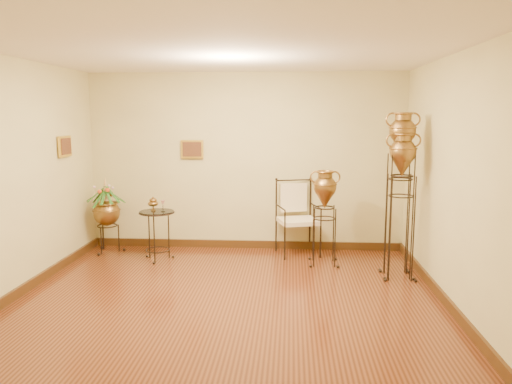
# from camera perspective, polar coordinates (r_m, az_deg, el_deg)

# --- Properties ---
(ground) EXTENTS (5.00, 5.00, 0.00)m
(ground) POSITION_cam_1_polar(r_m,az_deg,el_deg) (5.82, -3.44, -12.69)
(ground) COLOR brown
(ground) RESTS_ON ground
(room_shell) EXTENTS (5.02, 5.02, 2.81)m
(room_shell) POSITION_cam_1_polar(r_m,az_deg,el_deg) (5.45, -3.66, 4.58)
(room_shell) COLOR #D0C886
(room_shell) RESTS_ON ground
(amphora_tall) EXTENTS (0.56, 0.56, 2.19)m
(amphora_tall) POSITION_cam_1_polar(r_m,az_deg,el_deg) (6.80, 16.12, -0.13)
(amphora_tall) COLOR black
(amphora_tall) RESTS_ON ground
(amphora_mid) EXTENTS (0.52, 0.52, 1.93)m
(amphora_mid) POSITION_cam_1_polar(r_m,az_deg,el_deg) (6.75, 16.20, -1.43)
(amphora_mid) COLOR black
(amphora_mid) RESTS_ON ground
(amphora_short) EXTENTS (0.50, 0.50, 1.39)m
(amphora_short) POSITION_cam_1_polar(r_m,az_deg,el_deg) (7.21, 7.81, -2.86)
(amphora_short) COLOR black
(amphora_short) RESTS_ON ground
(planter_urn) EXTENTS (0.80, 0.80, 1.22)m
(planter_urn) POSITION_cam_1_polar(r_m,az_deg,el_deg) (8.13, -16.72, -1.90)
(planter_urn) COLOR black
(planter_urn) RESTS_ON ground
(armchair) EXTENTS (0.79, 0.76, 1.15)m
(armchair) POSITION_cam_1_polar(r_m,az_deg,el_deg) (7.68, 4.82, -2.96)
(armchair) COLOR black
(armchair) RESTS_ON ground
(side_table) EXTENTS (0.67, 0.67, 0.93)m
(side_table) POSITION_cam_1_polar(r_m,az_deg,el_deg) (7.55, -11.21, -4.79)
(side_table) COLOR black
(side_table) RESTS_ON ground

